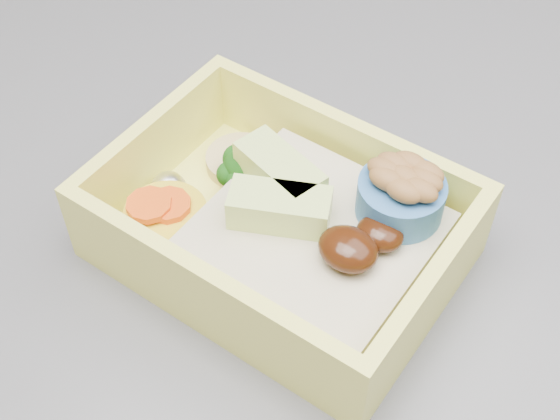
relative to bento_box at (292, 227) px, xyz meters
The scene contains 1 object.
bento_box is the anchor object (origin of this frame).
Camera 1 is at (0.22, -0.43, 1.29)m, focal length 50.00 mm.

